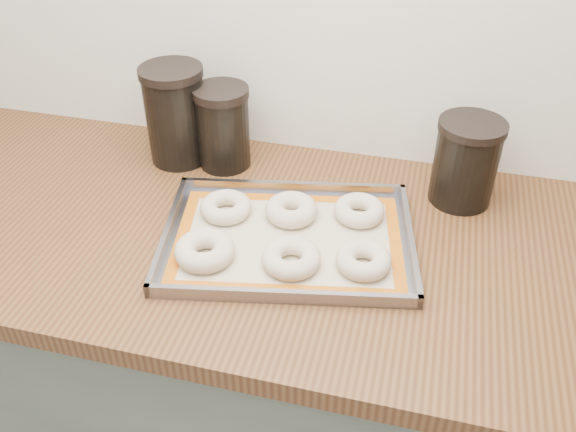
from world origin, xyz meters
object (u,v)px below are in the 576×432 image
(bagel_back_right, at_px, (359,210))
(bagel_back_left, at_px, (226,207))
(bagel_front_right, at_px, (364,260))
(bagel_front_mid, at_px, (291,258))
(bagel_front_left, at_px, (205,251))
(canister_right, at_px, (466,162))
(baking_tray, at_px, (288,239))
(bagel_back_mid, at_px, (291,210))
(canister_left, at_px, (176,114))
(canister_mid, at_px, (223,127))

(bagel_back_right, bearing_deg, bagel_back_left, -168.20)
(bagel_front_right, bearing_deg, bagel_front_mid, -168.17)
(bagel_front_left, height_order, bagel_front_right, bagel_front_left)
(bagel_front_right, bearing_deg, bagel_front_left, -170.64)
(bagel_front_left, xyz_separation_m, canister_right, (0.43, 0.31, 0.06))
(baking_tray, height_order, bagel_back_left, bagel_back_left)
(bagel_back_left, xyz_separation_m, canister_right, (0.44, 0.17, 0.07))
(bagel_back_mid, bearing_deg, canister_left, 151.33)
(bagel_front_mid, xyz_separation_m, bagel_front_right, (0.12, 0.03, -0.00))
(baking_tray, distance_m, bagel_front_left, 0.16)
(bagel_front_left, relative_size, bagel_back_mid, 1.06)
(bagel_back_left, xyz_separation_m, bagel_back_right, (0.25, 0.05, 0.00))
(bagel_front_right, xyz_separation_m, bagel_back_right, (-0.03, 0.14, -0.00))
(baking_tray, distance_m, canister_mid, 0.32)
(canister_mid, bearing_deg, bagel_front_right, -38.29)
(bagel_front_mid, height_order, canister_mid, canister_mid)
(bagel_back_mid, height_order, canister_left, canister_left)
(baking_tray, relative_size, canister_left, 2.39)
(bagel_back_left, xyz_separation_m, canister_left, (-0.17, 0.18, 0.09))
(bagel_back_left, distance_m, canister_mid, 0.21)
(bagel_front_right, bearing_deg, canister_left, 148.94)
(bagel_front_left, distance_m, bagel_front_mid, 0.15)
(bagel_front_right, bearing_deg, bagel_back_right, 101.89)
(bagel_front_mid, relative_size, bagel_front_right, 1.07)
(bagel_back_mid, height_order, canister_mid, canister_mid)
(baking_tray, height_order, bagel_back_right, bagel_back_right)
(canister_right, bearing_deg, bagel_front_right, -120.74)
(bagel_back_mid, xyz_separation_m, bagel_back_right, (0.13, 0.03, -0.00))
(bagel_front_left, bearing_deg, canister_right, 35.51)
(bagel_back_left, distance_m, bagel_back_mid, 0.13)
(bagel_front_right, xyz_separation_m, canister_left, (-0.46, 0.28, 0.09))
(bagel_back_left, bearing_deg, bagel_back_right, 11.80)
(baking_tray, xyz_separation_m, bagel_back_mid, (-0.01, 0.07, 0.02))
(baking_tray, relative_size, bagel_front_left, 4.76)
(bagel_front_left, height_order, canister_right, canister_right)
(bagel_back_left, distance_m, canister_right, 0.48)
(baking_tray, relative_size, bagel_front_mid, 4.92)
(bagel_front_left, bearing_deg, canister_mid, 102.73)
(bagel_front_left, height_order, canister_mid, canister_mid)
(baking_tray, distance_m, bagel_back_left, 0.15)
(baking_tray, bearing_deg, canister_right, 36.03)
(bagel_back_left, bearing_deg, bagel_front_left, -86.79)
(bagel_back_mid, distance_m, canister_left, 0.35)
(canister_mid, bearing_deg, bagel_back_mid, -40.61)
(bagel_front_left, relative_size, bagel_front_mid, 1.03)
(bagel_front_mid, xyz_separation_m, bagel_back_left, (-0.16, 0.12, -0.00))
(bagel_front_right, relative_size, canister_mid, 0.54)
(bagel_front_mid, bearing_deg, canister_right, 45.94)
(canister_mid, relative_size, canister_right, 1.03)
(bagel_front_right, bearing_deg, baking_tray, 163.71)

